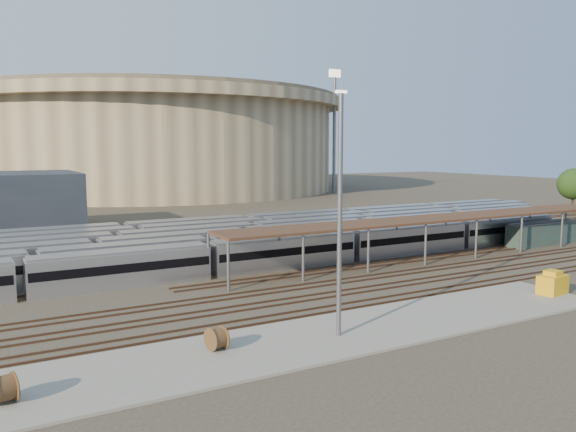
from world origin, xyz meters
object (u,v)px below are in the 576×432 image
(teal_boxcar, at_px, (543,234))
(cable_reel_west, at_px, (5,388))
(cable_reel_east, at_px, (217,338))
(yard_light_pole, at_px, (340,215))
(yellow_equipment, at_px, (552,284))

(teal_boxcar, xyz_separation_m, cable_reel_west, (-71.50, -19.92, -0.52))
(teal_boxcar, height_order, cable_reel_east, teal_boxcar)
(yard_light_pole, xyz_separation_m, yellow_equipment, (24.72, 0.08, -8.15))
(cable_reel_east, relative_size, yard_light_pole, 0.09)
(cable_reel_west, bearing_deg, yellow_equipment, 0.69)
(cable_reel_east, bearing_deg, yard_light_pole, -9.31)
(cable_reel_west, bearing_deg, cable_reel_east, 8.54)
(teal_boxcar, distance_m, yellow_equipment, 31.22)
(cable_reel_west, height_order, yellow_equipment, yellow_equipment)
(teal_boxcar, relative_size, cable_reel_east, 8.20)
(cable_reel_east, relative_size, yellow_equipment, 0.57)
(yellow_equipment, bearing_deg, teal_boxcar, 29.81)
(cable_reel_east, distance_m, yellow_equipment, 33.85)
(cable_reel_west, distance_m, yard_light_pole, 23.75)
(yellow_equipment, bearing_deg, cable_reel_east, 169.12)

